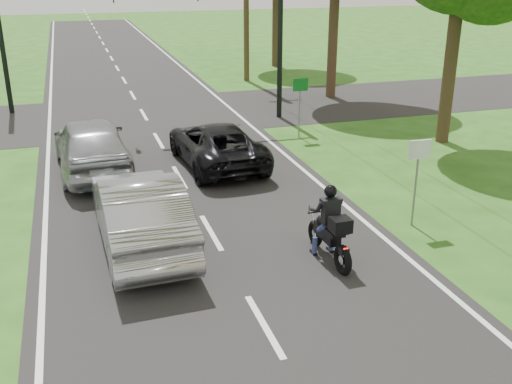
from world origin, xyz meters
TOP-DOWN VIEW (x-y plane):
  - ground at (0.00, 0.00)m, footprint 140.00×140.00m
  - road at (0.00, 10.00)m, footprint 8.00×100.00m
  - cross_road at (0.00, 16.00)m, footprint 60.00×7.00m
  - motorcycle_rider at (2.08, 1.94)m, footprint 0.56×1.96m
  - dark_suv at (1.33, 8.84)m, footprint 2.43×4.85m
  - silver_sedan at (-1.61, 3.83)m, footprint 1.86×4.95m
  - silver_suv at (-2.35, 9.25)m, footprint 2.25×5.05m
  - traffic_signal at (3.34, 14.00)m, footprint 6.38×0.44m
  - signal_pole_far at (-5.20, 18.00)m, footprint 0.20×0.20m
  - sign_white at (4.70, 2.98)m, footprint 0.55×0.07m
  - sign_green at (4.90, 10.98)m, footprint 0.55×0.07m

SIDE VIEW (x-z plane):
  - ground at x=0.00m, z-range 0.00..0.00m
  - cross_road at x=0.00m, z-range 0.00..0.01m
  - road at x=0.00m, z-range 0.00..0.01m
  - motorcycle_rider at x=2.08m, z-range -0.18..1.51m
  - dark_suv at x=1.33m, z-range 0.01..1.33m
  - silver_sedan at x=-1.61m, z-range 0.01..1.63m
  - silver_suv at x=-2.35m, z-range 0.01..1.70m
  - sign_white at x=4.70m, z-range 0.54..2.66m
  - sign_green at x=4.90m, z-range 0.54..2.66m
  - signal_pole_far at x=-5.20m, z-range 0.00..6.00m
  - traffic_signal at x=3.34m, z-range 1.14..7.14m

